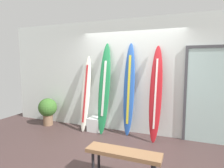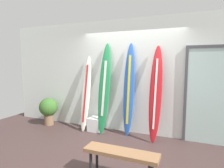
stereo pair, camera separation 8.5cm
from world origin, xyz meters
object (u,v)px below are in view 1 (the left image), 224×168
at_px(surfboard_emerald, 104,88).
at_px(bench, 123,155).
at_px(surfboard_ivory, 86,94).
at_px(surfboard_cobalt, 129,90).
at_px(display_block_left, 95,124).
at_px(potted_plant, 48,109).
at_px(surfboard_crimson, 156,93).
at_px(glass_door, 210,94).

bearing_deg(surfboard_emerald, bench, -58.04).
bearing_deg(surfboard_ivory, bench, -47.02).
bearing_deg(surfboard_ivory, surfboard_cobalt, 4.65).
bearing_deg(display_block_left, surfboard_ivory, -178.03).
relative_size(surfboard_ivory, potted_plant, 2.53).
distance_m(surfboard_crimson, display_block_left, 1.76).
relative_size(surfboard_crimson, potted_plant, 2.82).
distance_m(glass_door, bench, 2.43).
height_order(surfboard_cobalt, surfboard_crimson, surfboard_cobalt).
height_order(surfboard_emerald, bench, surfboard_emerald).
relative_size(surfboard_ivory, glass_door, 0.91).
height_order(surfboard_cobalt, bench, surfboard_cobalt).
distance_m(surfboard_cobalt, potted_plant, 2.39).
height_order(surfboard_ivory, display_block_left, surfboard_ivory).
bearing_deg(bench, glass_door, 56.52).
bearing_deg(surfboard_cobalt, bench, -75.63).
relative_size(surfboard_ivory, surfboard_crimson, 0.90).
relative_size(surfboard_emerald, surfboard_cobalt, 1.01).
bearing_deg(potted_plant, surfboard_cobalt, 4.28).
xyz_separation_m(surfboard_emerald, potted_plant, (-1.68, -0.10, -0.66)).
xyz_separation_m(display_block_left, potted_plant, (-1.43, -0.09, 0.29)).
xyz_separation_m(surfboard_emerald, surfboard_crimson, (1.26, -0.02, -0.05)).
xyz_separation_m(surfboard_crimson, potted_plant, (-2.94, -0.07, -0.61)).
bearing_deg(potted_plant, surfboard_emerald, 3.23).
xyz_separation_m(surfboard_cobalt, surfboard_crimson, (0.65, -0.10, -0.04)).
height_order(surfboard_emerald, surfboard_cobalt, surfboard_emerald).
bearing_deg(display_block_left, surfboard_emerald, 1.41).
distance_m(surfboard_emerald, display_block_left, 0.98).
bearing_deg(surfboard_crimson, surfboard_cobalt, 171.28).
distance_m(surfboard_emerald, surfboard_crimson, 1.26).
bearing_deg(display_block_left, surfboard_cobalt, 5.44).
height_order(surfboard_cobalt, potted_plant, surfboard_cobalt).
relative_size(surfboard_cobalt, glass_door, 1.05).
distance_m(surfboard_crimson, bench, 1.83).
xyz_separation_m(surfboard_ivory, glass_door, (2.88, 0.24, 0.14)).
bearing_deg(surfboard_cobalt, display_block_left, -174.56).
bearing_deg(potted_plant, display_block_left, 3.56).
height_order(surfboard_crimson, potted_plant, surfboard_crimson).
distance_m(surfboard_ivory, potted_plant, 1.27).
bearing_deg(display_block_left, bench, -52.16).
xyz_separation_m(surfboard_cobalt, glass_door, (1.75, 0.15, -0.02)).
bearing_deg(surfboard_emerald, display_block_left, -178.59).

